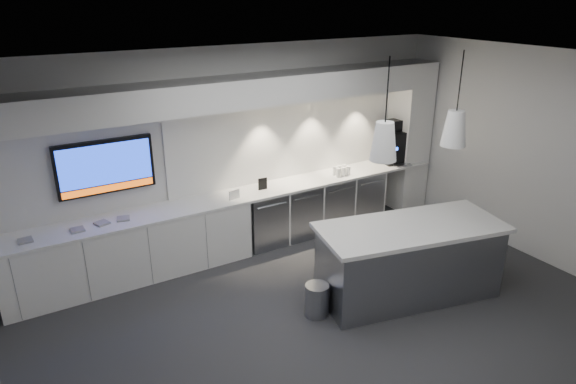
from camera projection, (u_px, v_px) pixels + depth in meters
floor at (330, 318)px, 6.21m from camera, size 7.00×7.00×0.00m
ceiling at (339, 66)px, 5.10m from camera, size 7.00×7.00×0.00m
wall_back at (236, 149)px, 7.65m from camera, size 7.00×0.00×7.00m
wall_front at (539, 321)px, 3.66m from camera, size 7.00×0.00×7.00m
wall_right at (533, 155)px, 7.33m from camera, size 0.00×7.00×7.00m
back_counter at (247, 194)px, 7.62m from camera, size 6.80×0.65×0.04m
left_base_cabinets at (132, 249)px, 6.95m from camera, size 3.30×0.63×0.86m
fridge_unit_a at (262, 218)px, 7.90m from camera, size 0.60×0.61×0.85m
fridge_unit_b at (297, 210)px, 8.21m from camera, size 0.60×0.61×0.85m
fridge_unit_c at (329, 202)px, 8.51m from camera, size 0.60×0.61×0.85m
fridge_unit_d at (359, 195)px, 8.81m from camera, size 0.60×0.61×0.85m
backsplash at (304, 135)px, 8.19m from camera, size 4.60×0.03×1.30m
soffit at (243, 91)px, 7.08m from camera, size 6.90×0.60×0.40m
column at (408, 137)px, 9.01m from camera, size 0.55×0.55×2.60m
wall_tv at (105, 167)px, 6.68m from camera, size 1.25×0.07×0.72m
island at (409, 260)px, 6.52m from camera, size 2.49×1.48×0.99m
bin at (317, 300)px, 6.21m from camera, size 0.35×0.35×0.41m
coffee_machine at (393, 145)px, 8.88m from camera, size 0.47×0.62×0.75m
sign_black at (263, 184)px, 7.70m from camera, size 0.14×0.03×0.18m
sign_white at (234, 195)px, 7.36m from camera, size 0.18×0.06×0.14m
cup_cluster at (342, 171)px, 8.31m from camera, size 0.27×0.17×0.15m
tray_a at (25, 240)px, 6.14m from camera, size 0.17×0.17×0.02m
tray_b at (78, 230)px, 6.41m from camera, size 0.16×0.16×0.02m
tray_c at (102, 223)px, 6.59m from camera, size 0.20×0.20×0.02m
tray_d at (123, 219)px, 6.72m from camera, size 0.19×0.19×0.02m
pendant_left at (384, 141)px, 5.65m from camera, size 0.30×0.30×1.14m
pendant_right at (455, 128)px, 6.18m from camera, size 0.30×0.30×1.14m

